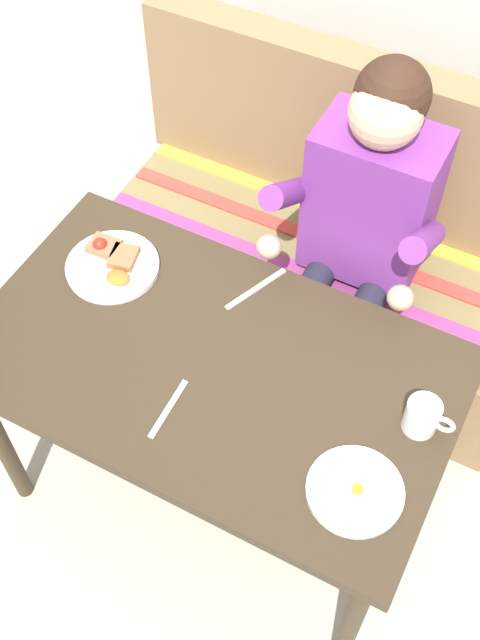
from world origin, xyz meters
TOP-DOWN VIEW (x-y plane):
  - ground_plane at (0.00, 0.00)m, footprint 8.00×8.00m
  - table at (0.00, 0.00)m, footprint 1.20×0.70m
  - couch at (0.00, 0.76)m, footprint 1.44×0.56m
  - person at (0.15, 0.59)m, footprint 0.45×0.61m
  - plate_breakfast at (-0.38, 0.14)m, footprint 0.25×0.25m
  - plate_eggs at (0.44, -0.15)m, footprint 0.22×0.22m
  - coffee_mug at (0.51, 0.07)m, footprint 0.12×0.08m
  - fork at (-0.02, -0.16)m, footprint 0.02×0.17m
  - knife at (-0.01, 0.25)m, footprint 0.09×0.19m

SIDE VIEW (x-z plane):
  - ground_plane at x=0.00m, z-range 0.00..0.00m
  - couch at x=0.00m, z-range -0.17..0.83m
  - table at x=0.00m, z-range 0.28..1.01m
  - fork at x=-0.02m, z-range 0.73..0.73m
  - knife at x=-0.01m, z-range 0.73..0.73m
  - plate_eggs at x=0.44m, z-range 0.72..0.76m
  - person at x=0.15m, z-range 0.13..1.35m
  - plate_breakfast at x=-0.38m, z-range 0.72..0.77m
  - coffee_mug at x=0.51m, z-range 0.73..0.82m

